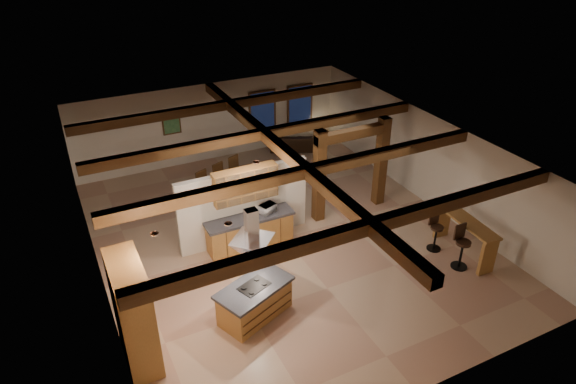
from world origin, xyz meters
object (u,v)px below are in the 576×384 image
object	(u,v)px
dining_table	(230,193)
bar_counter	(465,231)
kitchen_island	(255,301)
sofa	(297,142)

from	to	relation	value
dining_table	bar_counter	size ratio (longest dim) A/B	0.81
kitchen_island	sofa	xyz separation A→B (m)	(5.16, 7.86, -0.14)
dining_table	kitchen_island	bearing A→B (deg)	-86.79
bar_counter	dining_table	bearing A→B (deg)	130.10
kitchen_island	dining_table	xyz separation A→B (m)	(1.38, 5.25, -0.15)
dining_table	sofa	bearing A→B (deg)	52.42
dining_table	sofa	size ratio (longest dim) A/B	0.81
sofa	bar_counter	bearing A→B (deg)	120.97
dining_table	sofa	world-z (taller)	sofa
sofa	kitchen_island	bearing A→B (deg)	81.43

